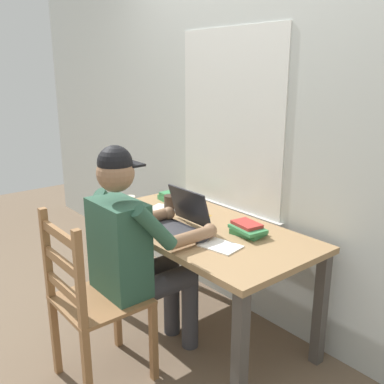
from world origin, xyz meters
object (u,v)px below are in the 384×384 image
coffee_mug_dark (171,202)px  landscape_photo_print (200,215)px  laptop (178,220)px  book_stack_side (172,197)px  desk (198,240)px  book_stack_main (248,229)px  wooden_chair (91,302)px  computer_mouse (201,239)px  coffee_mug_white (130,203)px  seated_person (137,247)px

coffee_mug_dark → landscape_photo_print: size_ratio=0.97×
laptop → book_stack_side: laptop is taller
laptop → desk: bearing=73.6°
book_stack_main → wooden_chair: bearing=-108.2°
wooden_chair → computer_mouse: size_ratio=9.52×
desk → wooden_chair: (0.01, -0.72, -0.15)m
laptop → coffee_mug_dark: laptop is taller
desk → book_stack_main: size_ratio=6.70×
landscape_photo_print → desk: bearing=-51.5°
coffee_mug_dark → coffee_mug_white: bearing=-124.2°
book_stack_main → landscape_photo_print: (-0.43, 0.01, -0.03)m
coffee_mug_white → book_stack_side: bearing=89.4°
seated_person → landscape_photo_print: 0.59m
book_stack_side → laptop: bearing=-33.6°
wooden_chair → coffee_mug_white: wooden_chair is taller
laptop → landscape_photo_print: 0.28m
coffee_mug_dark → computer_mouse: bearing=-21.0°
wooden_chair → book_stack_side: (-0.52, 0.91, 0.27)m
landscape_photo_print → wooden_chair: bearing=-88.2°
desk → seated_person: (0.01, -0.44, 0.08)m
seated_person → wooden_chair: size_ratio=1.32×
seated_person → landscape_photo_print: (-0.15, 0.57, 0.02)m
computer_mouse → book_stack_main: bearing=73.3°
wooden_chair → coffee_mug_dark: 0.91m
seated_person → landscape_photo_print: seated_person is taller
computer_mouse → coffee_mug_dark: size_ratio=0.79×
coffee_mug_white → landscape_photo_print: size_ratio=0.89×
wooden_chair → landscape_photo_print: wooden_chair is taller
desk → book_stack_side: bearing=159.7°
desk → coffee_mug_dark: 0.39m
seated_person → coffee_mug_white: 0.60m
desk → wooden_chair: size_ratio=1.52×
seated_person → book_stack_side: size_ratio=6.58×
book_stack_side → computer_mouse: bearing=-25.4°
laptop → book_stack_main: size_ratio=1.53×
laptop → landscape_photo_print: (-0.10, 0.26, -0.05)m
coffee_mug_white → book_stack_main: (0.80, 0.28, -0.01)m
desk → landscape_photo_print: 0.21m
desk → landscape_photo_print: (-0.14, 0.13, 0.09)m
seated_person → book_stack_main: size_ratio=5.82×
seated_person → desk: bearing=91.4°
coffee_mug_white → wooden_chair: bearing=-47.1°
computer_mouse → desk: bearing=143.7°
coffee_mug_dark → book_stack_side: size_ratio=0.66×
laptop → computer_mouse: (0.24, -0.03, -0.04)m
wooden_chair → book_stack_side: wooden_chair is taller
book_stack_main → landscape_photo_print: book_stack_main is taller
coffee_mug_white → landscape_photo_print: coffee_mug_white is taller
computer_mouse → coffee_mug_white: bearing=-179.4°
computer_mouse → book_stack_main: (0.08, 0.28, 0.02)m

